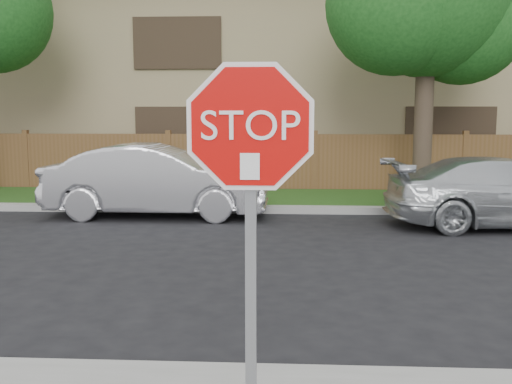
{
  "coord_description": "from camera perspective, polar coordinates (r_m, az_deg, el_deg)",
  "views": [
    {
      "loc": [
        -0.7,
        -4.85,
        2.24
      ],
      "look_at": [
        -0.91,
        -0.9,
        1.7
      ],
      "focal_mm": 42.0,
      "sensor_mm": 36.0,
      "label": 1
    }
  ],
  "objects": [
    {
      "name": "sedan_left",
      "position": [
        12.81,
        -9.37,
        1.07
      ],
      "size": [
        4.64,
        1.63,
        1.53
      ],
      "primitive_type": "imported",
      "rotation": [
        0.0,
        0.0,
        1.57
      ],
      "color": "silver",
      "rests_on": "ground"
    },
    {
      "name": "apartment_building",
      "position": [
        21.9,
        5.08,
        11.13
      ],
      "size": [
        35.2,
        9.2,
        7.2
      ],
      "color": "#9C8B61",
      "rests_on": "ground"
    },
    {
      "name": "stop_sign",
      "position": [
        3.41,
        -0.54,
        0.84
      ],
      "size": [
        1.01,
        0.13,
        2.55
      ],
      "color": "gray",
      "rests_on": "sidewalk_near"
    },
    {
      "name": "sedan_right",
      "position": [
        12.47,
        22.83,
        -0.05
      ],
      "size": [
        4.76,
        2.2,
        1.35
      ],
      "primitive_type": "imported",
      "rotation": [
        0.0,
        0.0,
        1.64
      ],
      "color": "silver",
      "rests_on": "ground"
    },
    {
      "name": "fence",
      "position": [
        16.33,
        5.6,
        2.69
      ],
      "size": [
        70.0,
        0.12,
        1.6
      ],
      "primitive_type": "cube",
      "color": "brown",
      "rests_on": "ground"
    },
    {
      "name": "far_curb",
      "position": [
        13.2,
        6.15,
        -1.7
      ],
      "size": [
        70.0,
        0.3,
        0.15
      ],
      "primitive_type": "cube",
      "color": "gray",
      "rests_on": "ground"
    },
    {
      "name": "grass_strip",
      "position": [
        14.83,
        5.82,
        -0.71
      ],
      "size": [
        70.0,
        3.0,
        0.12
      ],
      "primitive_type": "cube",
      "color": "#1E4714",
      "rests_on": "ground"
    },
    {
      "name": "ground",
      "position": [
        5.39,
        10.75,
        -16.92
      ],
      "size": [
        90.0,
        90.0,
        0.0
      ],
      "primitive_type": "plane",
      "color": "black",
      "rests_on": "ground"
    }
  ]
}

